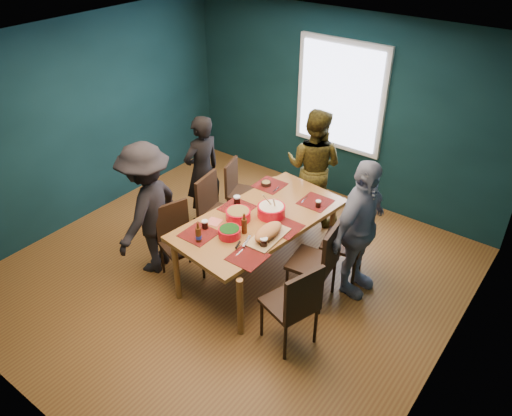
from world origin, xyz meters
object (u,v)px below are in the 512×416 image
(chair_right_near, at_px, (296,302))
(chair_right_mid, at_px, (321,258))
(person_back, at_px, (314,166))
(bowl_herbs, at_px, (229,232))
(bowl_dumpling, at_px, (271,210))
(person_near_left, at_px, (148,209))
(person_far_left, at_px, (202,171))
(chair_left_near, at_px, (177,235))
(chair_right_far, at_px, (352,237))
(bowl_salad, at_px, (238,215))
(person_right, at_px, (359,230))
(cutting_board, at_px, (268,233))
(chair_left_far, at_px, (238,187))
(chair_left_mid, at_px, (214,207))
(dining_table, at_px, (260,223))

(chair_right_near, bearing_deg, chair_right_mid, 119.32)
(person_back, xyz_separation_m, bowl_herbs, (0.08, -1.89, 0.02))
(chair_right_near, bearing_deg, bowl_dumpling, 154.54)
(chair_right_mid, distance_m, person_near_left, 2.07)
(person_far_left, height_order, bowl_herbs, person_far_left)
(chair_left_near, xyz_separation_m, chair_right_mid, (1.61, 0.58, 0.06))
(chair_right_mid, bearing_deg, chair_right_far, 73.34)
(chair_right_mid, bearing_deg, bowl_salad, -179.17)
(person_near_left, bearing_deg, person_right, 102.13)
(bowl_salad, bearing_deg, chair_right_near, -25.87)
(bowl_dumpling, distance_m, bowl_herbs, 0.62)
(bowl_herbs, bearing_deg, bowl_salad, 112.68)
(chair_right_far, bearing_deg, cutting_board, -141.44)
(chair_right_far, distance_m, person_back, 1.37)
(chair_left_far, bearing_deg, chair_right_far, -23.48)
(person_back, xyz_separation_m, bowl_dumpling, (0.21, -1.28, 0.04))
(chair_left_near, relative_size, bowl_salad, 3.25)
(person_right, height_order, bowl_salad, person_right)
(chair_right_mid, xyz_separation_m, person_back, (-0.97, 1.41, 0.21))
(bowl_dumpling, bearing_deg, person_far_left, 166.82)
(chair_left_far, bearing_deg, chair_left_mid, -95.64)
(dining_table, height_order, chair_left_far, chair_left_far)
(chair_left_near, distance_m, person_right, 2.10)
(dining_table, distance_m, person_far_left, 1.35)
(person_far_left, height_order, cutting_board, person_far_left)
(cutting_board, bearing_deg, person_far_left, 153.99)
(chair_left_far, bearing_deg, person_near_left, -114.00)
(chair_right_far, relative_size, chair_right_mid, 0.98)
(chair_right_near, bearing_deg, person_back, 135.37)
(bowl_herbs, distance_m, cutting_board, 0.42)
(bowl_dumpling, bearing_deg, person_right, 16.25)
(chair_right_far, distance_m, bowl_salad, 1.34)
(chair_left_far, height_order, chair_left_mid, chair_left_mid)
(bowl_herbs, xyz_separation_m, cutting_board, (0.35, 0.23, 0.01))
(chair_left_mid, height_order, chair_right_mid, chair_right_mid)
(chair_right_near, relative_size, bowl_herbs, 4.12)
(chair_left_near, relative_size, person_back, 0.57)
(person_right, xyz_separation_m, bowl_herbs, (-1.10, -0.89, 0.00))
(chair_left_far, bearing_deg, person_back, 21.78)
(chair_left_mid, distance_m, bowl_salad, 0.73)
(chair_right_mid, distance_m, bowl_herbs, 1.03)
(chair_right_far, bearing_deg, person_near_left, -162.24)
(chair_left_near, bearing_deg, person_back, 91.08)
(chair_right_far, relative_size, person_back, 0.62)
(person_right, relative_size, cutting_board, 2.52)
(chair_left_near, distance_m, cutting_board, 1.17)
(chair_left_near, xyz_separation_m, person_right, (1.83, 1.00, 0.29))
(chair_right_far, distance_m, bowl_dumpling, 0.99)
(chair_left_near, xyz_separation_m, person_back, (0.64, 1.99, 0.27))
(person_right, height_order, person_near_left, person_right)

